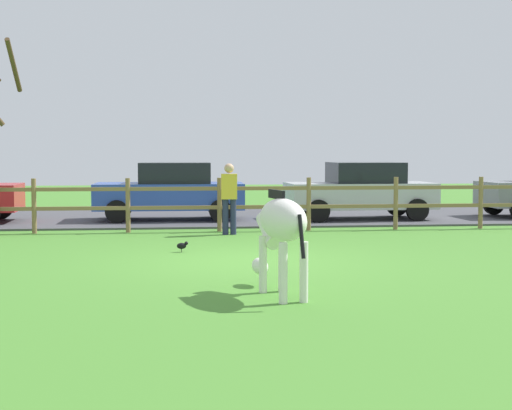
{
  "coord_description": "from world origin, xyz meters",
  "views": [
    {
      "loc": [
        -1.31,
        -13.45,
        1.94
      ],
      "look_at": [
        0.21,
        0.54,
        0.95
      ],
      "focal_mm": 54.38,
      "sensor_mm": 36.0,
      "label": 1
    }
  ],
  "objects_px": {
    "crow_on_grass": "(182,246)",
    "visitor_near_fence": "(229,195)",
    "zebra": "(281,227)",
    "parked_car_blue": "(171,191)",
    "parked_car_silver": "(361,190)"
  },
  "relations": [
    {
      "from": "zebra",
      "to": "crow_on_grass",
      "type": "distance_m",
      "value": 4.86
    },
    {
      "from": "crow_on_grass",
      "to": "visitor_near_fence",
      "type": "bearing_deg",
      "value": 69.37
    },
    {
      "from": "zebra",
      "to": "parked_car_blue",
      "type": "xyz_separation_m",
      "value": [
        -1.46,
        11.05,
        -0.08
      ]
    },
    {
      "from": "visitor_near_fence",
      "to": "crow_on_grass",
      "type": "bearing_deg",
      "value": -110.63
    },
    {
      "from": "parked_car_blue",
      "to": "visitor_near_fence",
      "type": "xyz_separation_m",
      "value": [
        1.34,
        -3.44,
        0.06
      ]
    },
    {
      "from": "zebra",
      "to": "visitor_near_fence",
      "type": "bearing_deg",
      "value": 90.86
    },
    {
      "from": "parked_car_silver",
      "to": "parked_car_blue",
      "type": "distance_m",
      "value": 5.22
    },
    {
      "from": "zebra",
      "to": "visitor_near_fence",
      "type": "height_order",
      "value": "visitor_near_fence"
    },
    {
      "from": "zebra",
      "to": "crow_on_grass",
      "type": "height_order",
      "value": "zebra"
    },
    {
      "from": "parked_car_silver",
      "to": "parked_car_blue",
      "type": "bearing_deg",
      "value": 176.37
    },
    {
      "from": "crow_on_grass",
      "to": "visitor_near_fence",
      "type": "relative_size",
      "value": 0.13
    },
    {
      "from": "zebra",
      "to": "parked_car_silver",
      "type": "xyz_separation_m",
      "value": [
        3.75,
        10.72,
        -0.08
      ]
    },
    {
      "from": "visitor_near_fence",
      "to": "parked_car_blue",
      "type": "bearing_deg",
      "value": 111.35
    },
    {
      "from": "crow_on_grass",
      "to": "parked_car_silver",
      "type": "distance_m",
      "value": 7.91
    },
    {
      "from": "parked_car_silver",
      "to": "parked_car_blue",
      "type": "height_order",
      "value": "same"
    }
  ]
}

